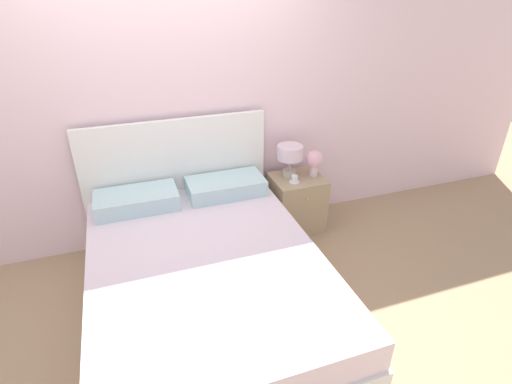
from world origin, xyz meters
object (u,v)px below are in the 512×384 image
Objects in this scene: bed at (204,275)px; table_lamp at (290,155)px; flower_vase at (315,161)px; teacup at (295,179)px; nightstand at (296,203)px.

table_lamp is (1.03, 0.83, 0.48)m from bed.
bed is 8.64× the size of flower_vase.
bed reaches higher than flower_vase.
bed is 22.36× the size of teacup.
table_lamp is 0.23m from teacup.
table_lamp is 0.24m from flower_vase.
nightstand is at bearing -43.74° from table_lamp.
nightstand is (1.09, 0.77, -0.01)m from bed.
bed is at bearing -141.06° from table_lamp.
nightstand is 1.77× the size of table_lamp.
table_lamp reaches higher than nightstand.
table_lamp is 1.22× the size of flower_vase.
nightstand is 0.32m from teacup.
nightstand is 5.60× the size of teacup.
table_lamp is at bearing 38.94° from bed.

